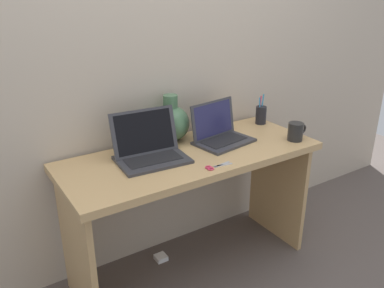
{
  "coord_description": "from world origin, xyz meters",
  "views": [
    {
      "loc": [
        -1.07,
        -1.65,
        1.6
      ],
      "look_at": [
        0.0,
        0.0,
        0.8
      ],
      "focal_mm": 37.38,
      "sensor_mm": 36.0,
      "label": 1
    }
  ],
  "objects_px": {
    "laptop_right": "(219,131)",
    "power_brick": "(161,258)",
    "laptop_left": "(149,147)",
    "scissors": "(214,167)",
    "coffee_mug": "(296,132)",
    "pen_cup": "(261,115)",
    "green_vase": "(171,122)"
  },
  "relations": [
    {
      "from": "laptop_right",
      "to": "power_brick",
      "type": "height_order",
      "value": "laptop_right"
    },
    {
      "from": "laptop_left",
      "to": "power_brick",
      "type": "distance_m",
      "value": 0.81
    },
    {
      "from": "scissors",
      "to": "laptop_left",
      "type": "bearing_deg",
      "value": 128.38
    },
    {
      "from": "laptop_left",
      "to": "coffee_mug",
      "type": "distance_m",
      "value": 0.86
    },
    {
      "from": "laptop_right",
      "to": "scissors",
      "type": "xyz_separation_m",
      "value": [
        -0.23,
        -0.28,
        -0.06
      ]
    },
    {
      "from": "power_brick",
      "to": "pen_cup",
      "type": "bearing_deg",
      "value": 0.31
    },
    {
      "from": "laptop_right",
      "to": "green_vase",
      "type": "height_order",
      "value": "green_vase"
    },
    {
      "from": "green_vase",
      "to": "pen_cup",
      "type": "relative_size",
      "value": 1.39
    },
    {
      "from": "green_vase",
      "to": "power_brick",
      "type": "height_order",
      "value": "green_vase"
    },
    {
      "from": "power_brick",
      "to": "laptop_left",
      "type": "bearing_deg",
      "value": -135.25
    },
    {
      "from": "scissors",
      "to": "power_brick",
      "type": "relative_size",
      "value": 2.1
    },
    {
      "from": "green_vase",
      "to": "scissors",
      "type": "distance_m",
      "value": 0.45
    },
    {
      "from": "laptop_left",
      "to": "pen_cup",
      "type": "relative_size",
      "value": 1.92
    },
    {
      "from": "laptop_left",
      "to": "green_vase",
      "type": "bearing_deg",
      "value": 35.68
    },
    {
      "from": "coffee_mug",
      "to": "pen_cup",
      "type": "height_order",
      "value": "pen_cup"
    },
    {
      "from": "laptop_right",
      "to": "pen_cup",
      "type": "relative_size",
      "value": 1.83
    },
    {
      "from": "pen_cup",
      "to": "coffee_mug",
      "type": "bearing_deg",
      "value": -94.96
    },
    {
      "from": "laptop_left",
      "to": "scissors",
      "type": "height_order",
      "value": "laptop_left"
    },
    {
      "from": "laptop_left",
      "to": "coffee_mug",
      "type": "xyz_separation_m",
      "value": [
        0.83,
        -0.23,
        -0.01
      ]
    },
    {
      "from": "green_vase",
      "to": "power_brick",
      "type": "distance_m",
      "value": 0.86
    },
    {
      "from": "green_vase",
      "to": "pen_cup",
      "type": "bearing_deg",
      "value": -5.63
    },
    {
      "from": "green_vase",
      "to": "laptop_right",
      "type": "bearing_deg",
      "value": -36.11
    },
    {
      "from": "scissors",
      "to": "coffee_mug",
      "type": "bearing_deg",
      "value": 4.34
    },
    {
      "from": "power_brick",
      "to": "scissors",
      "type": "bearing_deg",
      "value": -71.88
    },
    {
      "from": "green_vase",
      "to": "power_brick",
      "type": "xyz_separation_m",
      "value": [
        -0.13,
        -0.07,
        -0.84
      ]
    },
    {
      "from": "power_brick",
      "to": "green_vase",
      "type": "bearing_deg",
      "value": 27.18
    },
    {
      "from": "laptop_right",
      "to": "power_brick",
      "type": "bearing_deg",
      "value": 164.75
    },
    {
      "from": "laptop_left",
      "to": "coffee_mug",
      "type": "height_order",
      "value": "laptop_left"
    },
    {
      "from": "green_vase",
      "to": "power_brick",
      "type": "relative_size",
      "value": 3.82
    },
    {
      "from": "pen_cup",
      "to": "scissors",
      "type": "height_order",
      "value": "pen_cup"
    },
    {
      "from": "pen_cup",
      "to": "scissors",
      "type": "distance_m",
      "value": 0.74
    },
    {
      "from": "laptop_left",
      "to": "laptop_right",
      "type": "height_order",
      "value": "laptop_left"
    }
  ]
}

